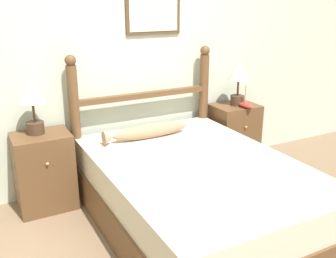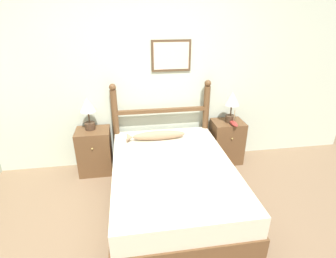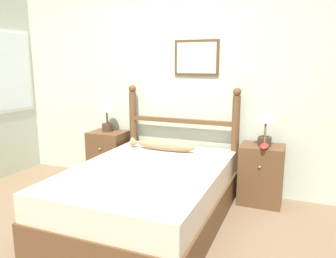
{
  "view_description": "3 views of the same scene",
  "coord_description": "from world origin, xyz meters",
  "px_view_note": "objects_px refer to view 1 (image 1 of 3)",
  "views": [
    {
      "loc": [
        -1.22,
        -1.58,
        1.68
      ],
      "look_at": [
        0.16,
        1.04,
        0.68
      ],
      "focal_mm": 42.0,
      "sensor_mm": 36.0,
      "label": 1
    },
    {
      "loc": [
        -0.23,
        -1.81,
        2.1
      ],
      "look_at": [
        0.22,
        1.12,
        0.76
      ],
      "focal_mm": 28.0,
      "sensor_mm": 36.0,
      "label": 2
    },
    {
      "loc": [
        1.5,
        -2.0,
        1.49
      ],
      "look_at": [
        0.25,
        1.07,
        0.83
      ],
      "focal_mm": 35.0,
      "sensor_mm": 36.0,
      "label": 3
    }
  ],
  "objects_px": {
    "fish_pillow": "(147,131)",
    "nightstand_left": "(44,171)",
    "table_lamp_right": "(239,76)",
    "model_boat": "(245,105)",
    "table_lamp_left": "(32,98)",
    "nightstand_right": "(233,135)",
    "bed": "(197,194)"
  },
  "relations": [
    {
      "from": "nightstand_left",
      "to": "nightstand_right",
      "type": "height_order",
      "value": "same"
    },
    {
      "from": "model_boat",
      "to": "fish_pillow",
      "type": "relative_size",
      "value": 0.31
    },
    {
      "from": "nightstand_left",
      "to": "fish_pillow",
      "type": "height_order",
      "value": "fish_pillow"
    },
    {
      "from": "nightstand_left",
      "to": "fish_pillow",
      "type": "relative_size",
      "value": 0.83
    },
    {
      "from": "nightstand_right",
      "to": "model_boat",
      "type": "xyz_separation_m",
      "value": [
        0.03,
        -0.11,
        0.35
      ]
    },
    {
      "from": "bed",
      "to": "table_lamp_right",
      "type": "xyz_separation_m",
      "value": [
        0.97,
        0.82,
        0.67
      ]
    },
    {
      "from": "table_lamp_right",
      "to": "model_boat",
      "type": "distance_m",
      "value": 0.29
    },
    {
      "from": "model_boat",
      "to": "fish_pillow",
      "type": "distance_m",
      "value": 1.1
    },
    {
      "from": "nightstand_left",
      "to": "table_lamp_left",
      "type": "bearing_deg",
      "value": 123.41
    },
    {
      "from": "bed",
      "to": "fish_pillow",
      "type": "height_order",
      "value": "fish_pillow"
    },
    {
      "from": "nightstand_left",
      "to": "fish_pillow",
      "type": "distance_m",
      "value": 0.91
    },
    {
      "from": "nightstand_right",
      "to": "table_lamp_left",
      "type": "distance_m",
      "value": 2.03
    },
    {
      "from": "fish_pillow",
      "to": "nightstand_left",
      "type": "bearing_deg",
      "value": 167.0
    },
    {
      "from": "bed",
      "to": "model_boat",
      "type": "bearing_deg",
      "value": 35.75
    },
    {
      "from": "fish_pillow",
      "to": "table_lamp_right",
      "type": "bearing_deg",
      "value": 9.84
    },
    {
      "from": "table_lamp_left",
      "to": "model_boat",
      "type": "bearing_deg",
      "value": -4.44
    },
    {
      "from": "bed",
      "to": "model_boat",
      "type": "relative_size",
      "value": 8.17
    },
    {
      "from": "table_lamp_left",
      "to": "table_lamp_right",
      "type": "relative_size",
      "value": 1.0
    },
    {
      "from": "table_lamp_left",
      "to": "table_lamp_right",
      "type": "distance_m",
      "value": 1.96
    },
    {
      "from": "nightstand_left",
      "to": "bed",
      "type": "bearing_deg",
      "value": -40.72
    },
    {
      "from": "bed",
      "to": "nightstand_left",
      "type": "distance_m",
      "value": 1.26
    },
    {
      "from": "model_boat",
      "to": "fish_pillow",
      "type": "bearing_deg",
      "value": -175.86
    },
    {
      "from": "nightstand_left",
      "to": "nightstand_right",
      "type": "distance_m",
      "value": 1.91
    },
    {
      "from": "nightstand_right",
      "to": "model_boat",
      "type": "bearing_deg",
      "value": -76.31
    },
    {
      "from": "fish_pillow",
      "to": "nightstand_right",
      "type": "bearing_deg",
      "value": 10.28
    },
    {
      "from": "table_lamp_left",
      "to": "table_lamp_right",
      "type": "xyz_separation_m",
      "value": [
        1.96,
        -0.04,
        0.0
      ]
    },
    {
      "from": "table_lamp_right",
      "to": "fish_pillow",
      "type": "height_order",
      "value": "table_lamp_right"
    },
    {
      "from": "table_lamp_left",
      "to": "nightstand_left",
      "type": "bearing_deg",
      "value": -56.59
    },
    {
      "from": "bed",
      "to": "nightstand_left",
      "type": "relative_size",
      "value": 3.04
    },
    {
      "from": "nightstand_left",
      "to": "table_lamp_right",
      "type": "height_order",
      "value": "table_lamp_right"
    },
    {
      "from": "table_lamp_right",
      "to": "fish_pillow",
      "type": "relative_size",
      "value": 0.57
    },
    {
      "from": "bed",
      "to": "table_lamp_left",
      "type": "distance_m",
      "value": 1.47
    }
  ]
}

